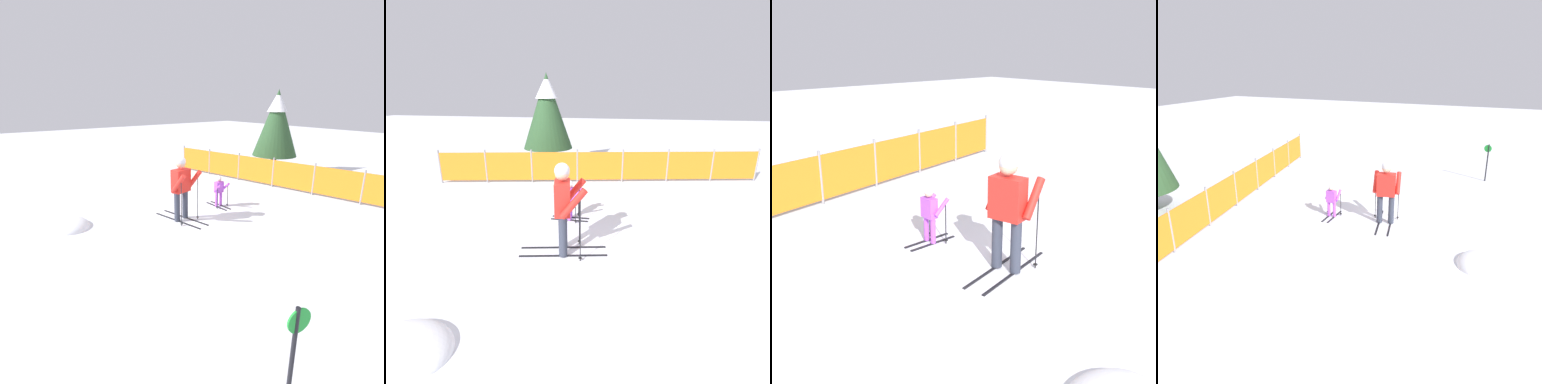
% 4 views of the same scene
% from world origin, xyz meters
% --- Properties ---
extents(ground_plane, '(60.00, 60.00, 0.00)m').
position_xyz_m(ground_plane, '(0.00, 0.00, 0.00)').
color(ground_plane, white).
extents(skier_adult, '(1.80, 0.86, 1.86)m').
position_xyz_m(skier_adult, '(-0.26, -0.01, 1.11)').
color(skier_adult, black).
rests_on(skier_adult, ground_plane).
extents(skier_child, '(0.96, 0.51, 1.03)m').
position_xyz_m(skier_child, '(-0.47, 1.61, 0.59)').
color(skier_child, black).
rests_on(skier_child, ground_plane).
extents(safety_fence, '(11.03, 2.29, 1.18)m').
position_xyz_m(safety_fence, '(-0.11, 5.00, 0.59)').
color(safety_fence, gray).
rests_on(safety_fence, ground_plane).
extents(conifer_far, '(2.04, 2.04, 3.80)m').
position_xyz_m(conifer_far, '(-2.53, 6.94, 2.35)').
color(conifer_far, '#4C3823').
rests_on(conifer_far, ground_plane).
extents(snow_mound, '(1.19, 1.02, 0.48)m').
position_xyz_m(snow_mound, '(-1.68, -2.76, 0.00)').
color(snow_mound, white).
rests_on(snow_mound, ground_plane).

